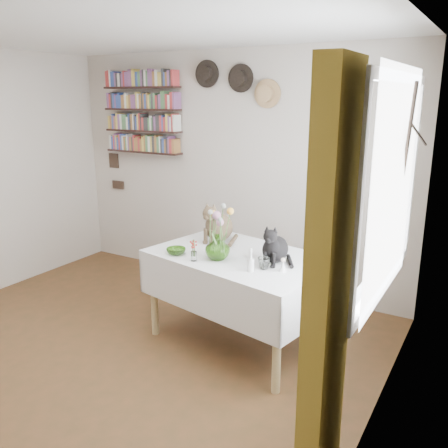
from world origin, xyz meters
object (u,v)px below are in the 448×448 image
Objects in this scene: tabby_cat at (219,220)px; flower_vase at (218,247)px; bookshelf_unit at (142,113)px; dining_table at (241,277)px; black_cat at (276,242)px.

tabby_cat is 0.51m from flower_vase.
flower_vase is 0.20× the size of bookshelf_unit.
flower_vase is at bearing -122.02° from dining_table.
tabby_cat is 0.72m from black_cat.
dining_table is 5.03× the size of black_cat.
bookshelf_unit reaches higher than flower_vase.
tabby_cat is 1.81× the size of flower_vase.
bookshelf_unit reaches higher than black_cat.
bookshelf_unit is at bearing 158.46° from tabby_cat.
tabby_cat is at bearing 144.06° from dining_table.
bookshelf_unit is (-1.78, 1.28, 0.96)m from flower_vase.
flower_vase is at bearing -161.33° from black_cat.
dining_table is 2.52m from bookshelf_unit.
bookshelf_unit is at bearing 144.38° from flower_vase.
black_cat is 0.32× the size of bookshelf_unit.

